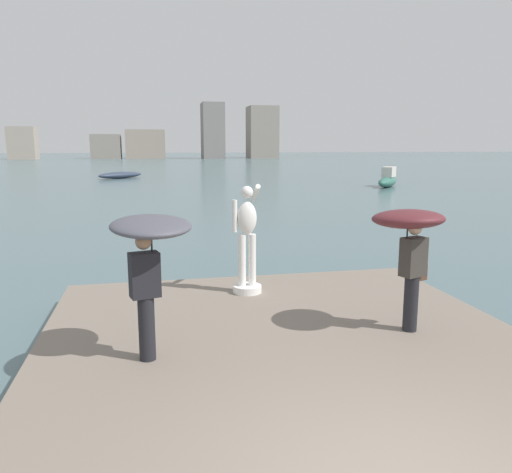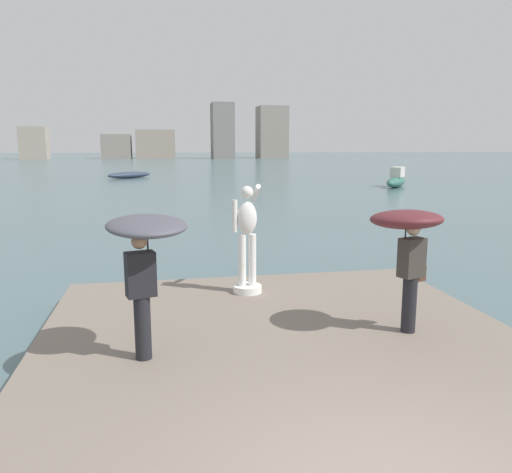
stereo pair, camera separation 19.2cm
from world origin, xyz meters
name	(u,v)px [view 2 (the right image)]	position (x,y,z in m)	size (l,w,h in m)	color
ground_plane	(182,184)	(0.00, 40.00, 0.00)	(400.00, 400.00, 0.00)	#4C666B
pier	(313,399)	(0.00, 2.19, 0.20)	(7.35, 10.39, 0.40)	slate
statue_white_figure	(247,244)	(-0.14, 6.16, 1.37)	(0.57, 0.84, 2.13)	white
onlooker_left	(145,246)	(-1.97, 3.38, 1.95)	(1.31, 1.32, 1.98)	black
onlooker_right	(408,234)	(1.87, 3.60, 1.95)	(1.37, 1.38, 1.94)	black
boat_mid	(396,180)	(16.67, 33.98, 0.58)	(3.67, 4.27, 1.58)	#336B5B
boat_far	(129,175)	(-4.91, 49.35, 0.33)	(4.82, 4.44, 0.66)	#2D384C
distant_skyline	(194,137)	(6.89, 128.65, 5.42)	(65.96, 12.15, 13.87)	#A89989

